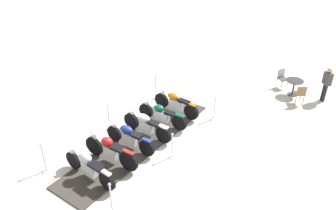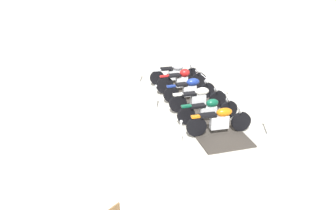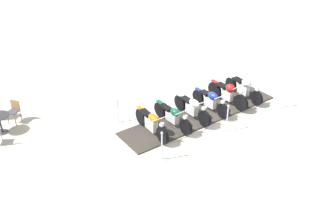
# 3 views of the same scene
# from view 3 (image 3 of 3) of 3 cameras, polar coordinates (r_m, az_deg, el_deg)

# --- Properties ---
(ground_plane) EXTENTS (80.00, 80.00, 0.00)m
(ground_plane) POSITION_cam_3_polar(r_m,az_deg,el_deg) (15.34, 5.00, -1.50)
(ground_plane) COLOR beige
(display_platform) EXTENTS (4.08, 7.13, 0.05)m
(display_platform) POSITION_cam_3_polar(r_m,az_deg,el_deg) (15.33, 5.01, -1.41)
(display_platform) COLOR #38332D
(display_platform) RESTS_ON ground_plane
(motorcycle_copper) EXTENTS (2.12, 0.93, 0.97)m
(motorcycle_copper) POSITION_cam_3_polar(r_m,az_deg,el_deg) (13.80, -2.49, -2.76)
(motorcycle_copper) COLOR black
(motorcycle_copper) RESTS_ON display_platform
(motorcycle_forest) EXTENTS (2.10, 1.12, 0.93)m
(motorcycle_forest) POSITION_cam_3_polar(r_m,az_deg,el_deg) (14.29, 0.73, -1.68)
(motorcycle_forest) COLOR black
(motorcycle_forest) RESTS_ON display_platform
(motorcycle_cream) EXTENTS (2.12, 1.04, 0.96)m
(motorcycle_cream) POSITION_cam_3_polar(r_m,az_deg,el_deg) (14.80, 3.73, -0.43)
(motorcycle_cream) COLOR black
(motorcycle_cream) RESTS_ON display_platform
(motorcycle_navy) EXTENTS (2.02, 1.02, 0.92)m
(motorcycle_navy) POSITION_cam_3_polar(r_m,az_deg,el_deg) (15.34, 6.56, 0.68)
(motorcycle_navy) COLOR black
(motorcycle_navy) RESTS_ON display_platform
(motorcycle_maroon) EXTENTS (2.07, 1.09, 1.05)m
(motorcycle_maroon) POSITION_cam_3_polar(r_m,az_deg,el_deg) (15.94, 9.12, 1.81)
(motorcycle_maroon) COLOR black
(motorcycle_maroon) RESTS_ON display_platform
(motorcycle_chrome) EXTENTS (2.15, 1.00, 0.93)m
(motorcycle_chrome) POSITION_cam_3_polar(r_m,az_deg,el_deg) (16.58, 11.52, 2.61)
(motorcycle_chrome) COLOR black
(motorcycle_chrome) RESTS_ON display_platform
(stanchion_right_rear) EXTENTS (0.32, 0.32, 1.13)m
(stanchion_right_rear) POSITION_cam_3_polar(r_m,az_deg,el_deg) (16.26, 16.54, 0.73)
(stanchion_right_rear) COLOR silver
(stanchion_right_rear) RESTS_ON ground_plane
(stanchion_left_mid) EXTENTS (0.29, 0.29, 1.02)m
(stanchion_left_mid) POSITION_cam_3_polar(r_m,az_deg,el_deg) (16.16, 1.63, 1.79)
(stanchion_left_mid) COLOR silver
(stanchion_left_mid) RESTS_ON ground_plane
(stanchion_right_front) EXTENTS (0.35, 0.35, 1.13)m
(stanchion_right_front) POSITION_cam_3_polar(r_m,az_deg,el_deg) (12.63, -0.91, -7.07)
(stanchion_right_front) COLOR silver
(stanchion_right_front) RESTS_ON ground_plane
(stanchion_right_mid) EXTENTS (0.32, 0.32, 1.14)m
(stanchion_right_mid) POSITION_cam_3_polar(r_m,az_deg,el_deg) (14.24, 8.95, -2.66)
(stanchion_right_mid) COLOR silver
(stanchion_right_mid) RESTS_ON ground_plane
(stanchion_left_rear) EXTENTS (0.30, 0.30, 1.09)m
(stanchion_left_rear) POSITION_cam_3_polar(r_m,az_deg,el_deg) (17.96, 9.24, 4.43)
(stanchion_left_rear) COLOR silver
(stanchion_left_rear) RESTS_ON ground_plane
(stanchion_left_front) EXTENTS (0.34, 0.34, 1.01)m
(stanchion_left_front) POSITION_cam_3_polar(r_m,az_deg,el_deg) (14.77, -7.60, -1.58)
(stanchion_left_front) COLOR silver
(stanchion_left_front) RESTS_ON ground_plane
(cafe_chair_across_table) EXTENTS (0.55, 0.55, 0.90)m
(cafe_chair_across_table) POSITION_cam_3_polar(r_m,az_deg,el_deg) (15.76, -22.39, -0.68)
(cafe_chair_across_table) COLOR olive
(cafe_chair_across_table) RESTS_ON ground_plane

